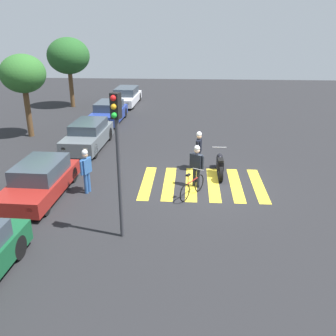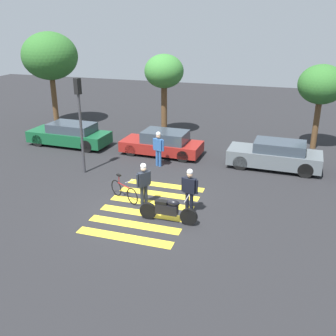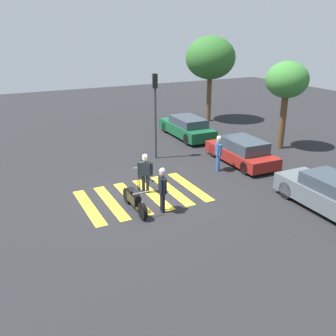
{
  "view_description": "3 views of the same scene",
  "coord_description": "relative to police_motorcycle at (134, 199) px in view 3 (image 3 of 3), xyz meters",
  "views": [
    {
      "loc": [
        -13.94,
        0.53,
        6.14
      ],
      "look_at": [
        -0.23,
        1.39,
        0.75
      ],
      "focal_mm": 39.79,
      "sensor_mm": 36.0,
      "label": 1
    },
    {
      "loc": [
        4.82,
        -12.55,
        6.87
      ],
      "look_at": [
        0.36,
        1.47,
        1.15
      ],
      "focal_mm": 41.71,
      "sensor_mm": 36.0,
      "label": 2
    },
    {
      "loc": [
        13.01,
        -5.38,
        6.5
      ],
      "look_at": [
        -0.28,
        1.34,
        0.92
      ],
      "focal_mm": 39.98,
      "sensor_mm": 36.0,
      "label": 3
    }
  ],
  "objects": [
    {
      "name": "ground_plane",
      "position": [
        -1.06,
        0.76,
        -0.45
      ],
      "size": [
        60.0,
        60.0,
        0.0
      ],
      "primitive_type": "plane",
      "color": "#232326"
    },
    {
      "name": "police_motorcycle",
      "position": [
        0.0,
        0.0,
        0.0
      ],
      "size": [
        2.14,
        0.62,
        1.03
      ],
      "color": "black",
      "rests_on": "ground_plane"
    },
    {
      "name": "leaning_bicycle",
      "position": [
        -2.22,
        1.18,
        -0.08
      ],
      "size": [
        1.53,
        0.91,
        1.0
      ],
      "color": "black",
      "rests_on": "ground_plane"
    },
    {
      "name": "officer_on_foot",
      "position": [
        0.54,
        0.91,
        0.55
      ],
      "size": [
        0.66,
        0.28,
        1.75
      ],
      "color": "black",
      "rests_on": "ground_plane"
    },
    {
      "name": "officer_by_motorcycle",
      "position": [
        -1.3,
        1.02,
        0.53
      ],
      "size": [
        0.43,
        0.56,
        1.72
      ],
      "color": "#1E232D",
      "rests_on": "ground_plane"
    },
    {
      "name": "pedestrian_bystander",
      "position": [
        -2.14,
        5.2,
        0.55
      ],
      "size": [
        0.63,
        0.34,
        1.75
      ],
      "color": "#2D5999",
      "rests_on": "ground_plane"
    },
    {
      "name": "crosswalk_stripes",
      "position": [
        -1.06,
        0.76,
        -0.45
      ],
      "size": [
        3.39,
        4.95,
        0.01
      ],
      "color": "yellow",
      "rests_on": "ground_plane"
    },
    {
      "name": "car_green_compact",
      "position": [
        -8.01,
        6.8,
        0.18
      ],
      "size": [
        4.68,
        1.87,
        1.31
      ],
      "color": "black",
      "rests_on": "ground_plane"
    },
    {
      "name": "car_maroon_wagon",
      "position": [
        -2.5,
        6.89,
        0.16
      ],
      "size": [
        4.29,
        1.85,
        1.3
      ],
      "color": "black",
      "rests_on": "ground_plane"
    },
    {
      "name": "car_grey_coupe",
      "position": [
        3.31,
        6.59,
        0.21
      ],
      "size": [
        4.41,
        1.79,
        1.37
      ],
      "color": "black",
      "rests_on": "ground_plane"
    },
    {
      "name": "traffic_light_pole",
      "position": [
        -5.21,
        3.32,
        2.49
      ],
      "size": [
        0.35,
        0.29,
        4.4
      ],
      "color": "#38383D",
      "rests_on": "ground_plane"
    },
    {
      "name": "street_tree_near",
      "position": [
        -11.26,
        10.48,
        4.05
      ],
      "size": [
        3.53,
        3.53,
        6.03
      ],
      "color": "brown",
      "rests_on": "ground_plane"
    },
    {
      "name": "street_tree_mid",
      "position": [
        -3.58,
        10.48,
        3.34
      ],
      "size": [
        2.32,
        2.32,
        4.87
      ],
      "color": "brown",
      "rests_on": "ground_plane"
    }
  ]
}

